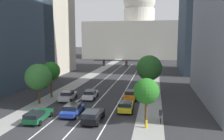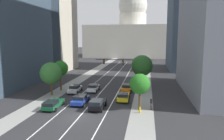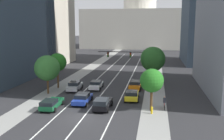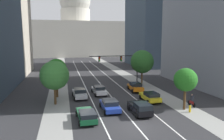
{
  "view_description": "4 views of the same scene",
  "coord_description": "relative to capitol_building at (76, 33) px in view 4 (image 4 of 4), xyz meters",
  "views": [
    {
      "loc": [
        8.72,
        -22.61,
        9.86
      ],
      "look_at": [
        -0.53,
        28.02,
        3.0
      ],
      "focal_mm": 38.09,
      "sensor_mm": 36.0,
      "label": 1
    },
    {
      "loc": [
        8.72,
        -26.52,
        10.29
      ],
      "look_at": [
        0.94,
        21.48,
        3.31
      ],
      "focal_mm": 34.63,
      "sensor_mm": 36.0,
      "label": 2
    },
    {
      "loc": [
        8.19,
        -28.35,
        10.69
      ],
      "look_at": [
        -0.14,
        21.67,
        2.08
      ],
      "focal_mm": 42.21,
      "sensor_mm": 36.0,
      "label": 3
    },
    {
      "loc": [
        -7.28,
        -20.74,
        9.03
      ],
      "look_at": [
        2.57,
        23.42,
        2.67
      ],
      "focal_mm": 35.37,
      "sensor_mm": 36.0,
      "label": 4
    }
  ],
  "objects": [
    {
      "name": "street_tree_near_right",
      "position": [
        7.73,
        -83.71,
        -7.66
      ],
      "size": [
        4.51,
        4.51,
        6.93
      ],
      "color": "#51381E",
      "rests_on": "ground"
    },
    {
      "name": "lane_stripe_center",
      "position": [
        0.0,
        -78.3,
        -12.31
      ],
      "size": [
        0.16,
        90.0,
        0.01
      ],
      "primitive_type": "cube",
      "color": "white",
      "rests_on": "ground"
    },
    {
      "name": "car_blue",
      "position": [
        -1.65,
        -97.55,
        -11.58
      ],
      "size": [
        2.11,
        4.7,
        1.42
      ],
      "rotation": [
        0.0,
        0.0,
        1.58
      ],
      "color": "#1E389E",
      "rests_on": "ground"
    },
    {
      "name": "fire_hydrant",
      "position": [
        7.92,
        -100.37,
        -11.86
      ],
      "size": [
        0.26,
        0.35,
        0.91
      ],
      "color": "yellow",
      "rests_on": "ground"
    },
    {
      "name": "sidewalk_left",
      "position": [
        -8.22,
        -68.3,
        -12.31
      ],
      "size": [
        3.25,
        130.0,
        0.01
      ],
      "primitive_type": "cube",
      "color": "gray",
      "rests_on": "ground"
    },
    {
      "name": "cyclist",
      "position": [
        9.49,
        -98.27,
        -11.47
      ],
      "size": [
        0.36,
        1.7,
        1.72
      ],
      "rotation": [
        0.0,
        0.0,
        1.59
      ],
      "color": "black",
      "rests_on": "ground"
    },
    {
      "name": "ground_plane",
      "position": [
        0.0,
        -63.3,
        -12.32
      ],
      "size": [
        400.0,
        400.0,
        0.0
      ],
      "primitive_type": "plane",
      "color": "#2B2B2D"
    },
    {
      "name": "car_white",
      "position": [
        -1.65,
        -88.98,
        -11.58
      ],
      "size": [
        2.14,
        4.69,
        1.41
      ],
      "rotation": [
        0.0,
        0.0,
        1.62
      ],
      "color": "silver",
      "rests_on": "ground"
    },
    {
      "name": "lane_stripe_right",
      "position": [
        3.3,
        -78.3,
        -12.31
      ],
      "size": [
        0.16,
        90.0,
        0.01
      ],
      "primitive_type": "cube",
      "color": "white",
      "rests_on": "ground"
    },
    {
      "name": "car_green",
      "position": [
        -4.94,
        -100.63,
        -11.59
      ],
      "size": [
        2.17,
        4.72,
        1.36
      ],
      "rotation": [
        0.0,
        0.0,
        1.61
      ],
      "color": "#14512D",
      "rests_on": "ground"
    },
    {
      "name": "sidewalk_right",
      "position": [
        8.22,
        -68.3,
        -12.31
      ],
      "size": [
        3.25,
        130.0,
        0.01
      ],
      "primitive_type": "cube",
      "color": "gray",
      "rests_on": "ground"
    },
    {
      "name": "car_silver",
      "position": [
        -4.94,
        -90.57,
        -11.55
      ],
      "size": [
        2.18,
        4.66,
        1.5
      ],
      "rotation": [
        0.0,
        0.0,
        1.62
      ],
      "color": "#B2B5BA",
      "rests_on": "ground"
    },
    {
      "name": "traffic_signal_mast",
      "position": [
        3.79,
        -83.25,
        -7.69
      ],
      "size": [
        9.5,
        0.39,
        6.42
      ],
      "color": "black",
      "rests_on": "ground"
    },
    {
      "name": "car_black",
      "position": [
        1.65,
        -99.73,
        -11.5
      ],
      "size": [
        2.04,
        4.62,
        1.59
      ],
      "rotation": [
        0.0,
        0.0,
        1.56
      ],
      "color": "black",
      "rests_on": "ground"
    },
    {
      "name": "lane_stripe_left",
      "position": [
        -3.3,
        -78.3,
        -12.31
      ],
      "size": [
        0.16,
        90.0,
        0.01
      ],
      "primitive_type": "cube",
      "color": "white",
      "rests_on": "ground"
    },
    {
      "name": "street_tree_near_left",
      "position": [
        -8.32,
        -89.3,
        -7.87
      ],
      "size": [
        3.11,
        3.11,
        6.04
      ],
      "color": "#51381E",
      "rests_on": "ground"
    },
    {
      "name": "capitol_building",
      "position": [
        0.0,
        0.0,
        0.0
      ],
      "size": [
        52.92,
        29.95,
        39.12
      ],
      "color": "beige",
      "rests_on": "ground"
    },
    {
      "name": "car_yellow",
      "position": [
        4.95,
        -94.8,
        -11.56
      ],
      "size": [
        2.14,
        4.24,
        1.43
      ],
      "rotation": [
        0.0,
        0.0,
        1.6
      ],
      "color": "yellow",
      "rests_on": "ground"
    },
    {
      "name": "street_tree_far_right",
      "position": [
        7.82,
        -99.23,
        -8.43
      ],
      "size": [
        2.97,
        2.97,
        5.4
      ],
      "color": "#51381E",
      "rests_on": "ground"
    },
    {
      "name": "car_orange",
      "position": [
        4.95,
        -88.07,
        -11.54
      ],
      "size": [
        2.16,
        4.38,
        1.48
      ],
      "rotation": [
        0.0,
        0.0,
        1.54
      ],
      "color": "orange",
      "rests_on": "ground"
    },
    {
      "name": "street_tree_mid_left",
      "position": [
        -8.49,
        -93.27,
        -8.22
      ],
      "size": [
        4.0,
        4.0,
        6.12
      ],
      "color": "#51381E",
      "rests_on": "ground"
    }
  ]
}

